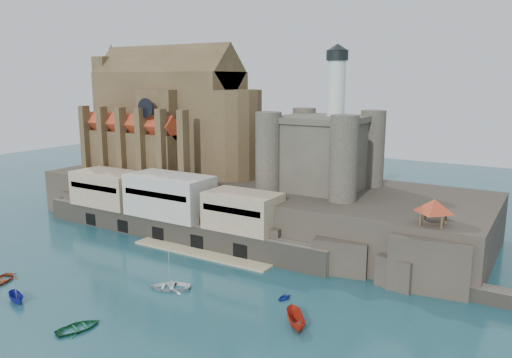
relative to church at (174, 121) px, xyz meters
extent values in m
plane|color=#17434D|center=(24.13, -41.85, -22.13)|extent=(300.00, 300.00, 0.00)
cube|color=#2C2721|center=(24.13, -1.85, -17.13)|extent=(100.00, 34.00, 10.00)
cube|color=#2C2721|center=(-13.87, -18.35, -19.13)|extent=(9.00, 5.00, 6.00)
cube|color=#2C2721|center=(2.13, -18.35, -19.13)|extent=(9.00, 5.00, 6.00)
cube|color=#2C2721|center=(19.13, -18.35, -19.13)|extent=(9.00, 5.00, 6.00)
cube|color=#2C2721|center=(36.13, -18.35, -19.13)|extent=(9.00, 5.00, 6.00)
cube|color=#2C2721|center=(52.13, -18.35, -19.13)|extent=(9.00, 5.00, 6.00)
cube|color=#666052|center=(16.13, -19.35, -19.88)|extent=(70.00, 6.00, 4.50)
cube|color=tan|center=(26.13, -23.85, -21.98)|extent=(30.00, 4.00, 0.40)
cube|color=black|center=(-5.87, -22.25, -20.53)|extent=(3.00, 0.40, 2.60)
cube|color=black|center=(4.13, -22.25, -20.53)|extent=(3.00, 0.40, 2.60)
cube|color=black|center=(14.13, -22.25, -20.53)|extent=(3.00, 0.40, 2.60)
cube|color=black|center=(24.13, -22.25, -20.53)|extent=(3.00, 0.40, 2.60)
cube|color=black|center=(34.13, -22.25, -20.53)|extent=(3.00, 0.40, 2.60)
cube|color=tan|center=(-3.87, -18.35, -13.88)|extent=(16.00, 9.00, 7.50)
cube|color=#BCB9AE|center=(14.13, -18.35, -13.38)|extent=(18.00, 9.00, 8.50)
cube|color=tan|center=(32.13, -18.35, -14.13)|extent=(14.00, 8.00, 7.00)
cube|color=#4C3B23|center=(-1.87, 0.15, -0.13)|extent=(38.00, 14.00, 24.00)
cube|color=#4C3B23|center=(-1.87, 0.15, 11.87)|extent=(38.00, 13.01, 13.01)
cylinder|color=#4C3B23|center=(17.13, 0.15, -2.13)|extent=(14.00, 14.00, 20.00)
cube|color=#4C3B23|center=(2.13, 0.15, -2.13)|extent=(10.00, 20.00, 20.00)
cube|color=#4C3B23|center=(-5.87, -9.35, -7.13)|extent=(28.00, 5.00, 10.00)
cube|color=#4C3B23|center=(-5.87, 9.65, -7.13)|extent=(28.00, 5.00, 10.00)
cube|color=#B2391E|center=(-5.87, -9.35, -0.53)|extent=(28.00, 5.66, 5.66)
cube|color=#B2391E|center=(-5.87, 9.65, -0.53)|extent=(28.00, 5.66, 5.66)
cube|color=#4C3B23|center=(-20.87, 0.15, 1.87)|extent=(4.00, 10.00, 28.00)
cylinder|color=black|center=(2.13, -11.90, 3.87)|extent=(4.40, 0.30, 4.40)
cube|color=#4C3B23|center=(-17.87, -12.35, -4.13)|extent=(1.60, 2.20, 16.00)
cube|color=#4C3B23|center=(-11.67, -12.35, -4.13)|extent=(1.60, 2.20, 16.00)
cube|color=#4C3B23|center=(-5.47, -12.35, -4.13)|extent=(1.60, 2.20, 16.00)
cube|color=#4C3B23|center=(0.73, -12.35, -4.13)|extent=(1.60, 2.20, 16.00)
cube|color=#4C3B23|center=(6.93, -12.35, -4.13)|extent=(1.60, 2.20, 16.00)
cube|color=#4C3B23|center=(13.13, -12.35, -4.13)|extent=(1.60, 2.20, 16.00)
cube|color=#464237|center=(40.13, -0.85, -5.13)|extent=(16.00, 16.00, 14.00)
cube|color=#464237|center=(40.13, -0.85, 2.27)|extent=(17.00, 17.00, 1.20)
cylinder|color=#464237|center=(32.13, -8.85, -4.13)|extent=(5.20, 5.20, 16.00)
cylinder|color=#464237|center=(48.13, -8.85, -4.13)|extent=(5.20, 5.20, 16.00)
cylinder|color=#464237|center=(32.13, 7.15, -4.13)|extent=(5.20, 5.20, 16.00)
cylinder|color=#464237|center=(48.13, 7.15, -4.13)|extent=(5.20, 5.20, 16.00)
cylinder|color=silver|center=(42.13, 1.15, 7.87)|extent=(3.60, 3.60, 12.00)
cylinder|color=black|center=(42.13, 1.15, 14.87)|extent=(4.40, 4.40, 2.00)
cone|color=black|center=(42.13, 1.15, 16.47)|extent=(4.60, 4.60, 1.40)
cube|color=#2C2721|center=(66.13, -15.85, -17.78)|extent=(12.00, 10.00, 8.70)
cube|color=#2C2721|center=(62.13, -18.85, -19.63)|extent=(6.00, 5.00, 5.00)
cube|color=#2C2721|center=(71.13, -13.85, -19.13)|extent=(5.00, 4.00, 6.00)
cube|color=#4C3B23|center=(66.13, -15.85, -13.28)|extent=(4.20, 4.20, 0.30)
cylinder|color=#4C3B23|center=(64.53, -17.45, -11.83)|extent=(0.36, 0.36, 3.20)
cylinder|color=#4C3B23|center=(67.73, -17.45, -11.83)|extent=(0.36, 0.36, 3.20)
cylinder|color=#4C3B23|center=(64.53, -14.25, -11.83)|extent=(0.36, 0.36, 3.20)
cylinder|color=#4C3B23|center=(67.73, -14.25, -11.83)|extent=(0.36, 0.36, 3.20)
pyramid|color=#B2391E|center=(66.13, -15.85, -9.13)|extent=(6.40, 6.40, 2.20)
imported|color=navy|center=(15.42, -54.36, -22.13)|extent=(2.15, 2.12, 4.40)
imported|color=#166135|center=(30.26, -55.21, -22.13)|extent=(4.36, 2.44, 5.86)
imported|color=#AF2716|center=(54.13, -39.32, -22.13)|extent=(3.04, 3.05, 5.69)
imported|color=white|center=(31.76, -38.91, -22.13)|extent=(3.39, 4.66, 6.43)
imported|color=#142A99|center=(48.97, -32.92, -22.13)|extent=(2.54, 1.99, 2.59)
camera|label=1|loc=(81.86, -94.50, 10.35)|focal=35.00mm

